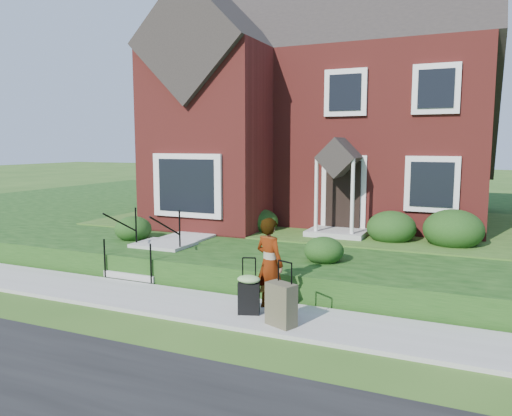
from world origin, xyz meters
The scene contains 10 objects.
ground centered at (0.00, 0.00, 0.00)m, with size 120.00×120.00×0.00m, color #2D5119.
sidewalk centered at (0.00, 0.00, 0.04)m, with size 60.00×1.60×0.08m, color #9E9B93.
terrace centered at (4.00, 10.90, 0.30)m, with size 44.00×20.00×0.60m, color #11360E.
walkway centered at (-2.50, 5.00, 0.63)m, with size 1.20×6.00×0.06m, color #9E9B93.
main_house centered at (-0.21, 9.61, 5.26)m, with size 10.40×10.20×9.40m.
front_steps centered at (-2.50, 1.84, 0.47)m, with size 1.40×2.02×1.50m.
foundation_shrubs centered at (0.88, 4.87, 1.04)m, with size 9.49×4.16×1.04m.
woman centered at (1.22, 0.33, 0.95)m, with size 0.63×0.42×1.74m, color #999999.
suitcase_black centered at (0.99, -0.10, 0.49)m, with size 0.53×0.48×1.05m.
suitcase_olive centered at (1.75, -0.42, 0.45)m, with size 0.59×0.47×1.12m.
Camera 1 is at (4.69, -8.11, 3.18)m, focal length 35.00 mm.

